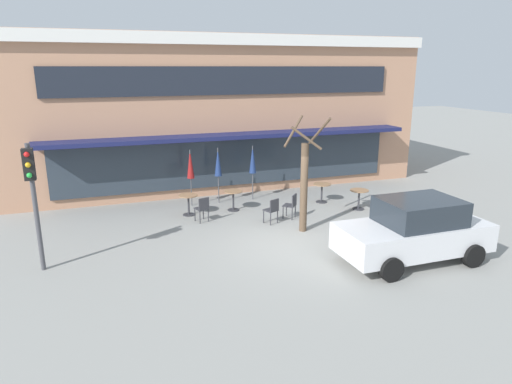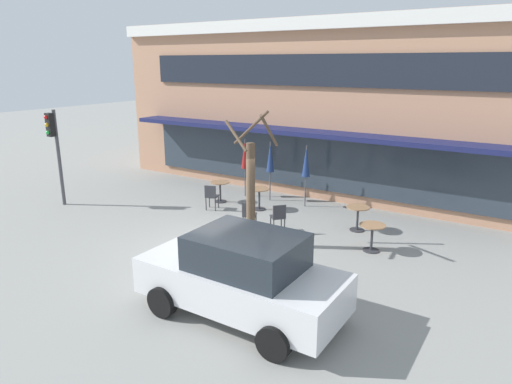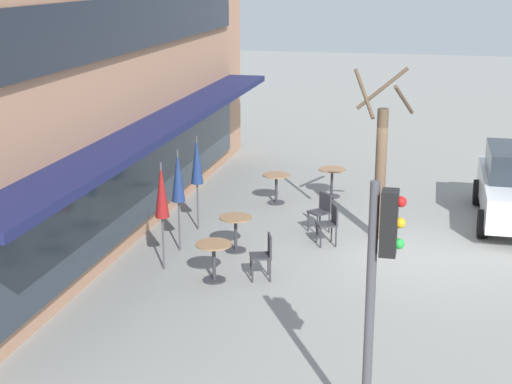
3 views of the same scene
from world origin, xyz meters
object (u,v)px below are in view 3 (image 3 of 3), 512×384
Objects in this scene: cafe_table_by_tree at (236,228)px; cafe_table_mid_patio at (332,178)px; cafe_table_near_wall at (214,255)px; cafe_table_streetside at (276,184)px; patio_umbrella_green_folded at (197,161)px; cafe_chair_1 at (264,253)px; cafe_chair_2 at (330,222)px; traffic_light_pole at (380,270)px; cafe_chair_0 at (322,209)px; patio_umbrella_corner_open at (178,177)px; street_tree at (381,164)px; patio_umbrella_cream_folded at (162,191)px.

cafe_table_by_tree is 1.00× the size of cafe_table_mid_patio.
cafe_table_near_wall is 1.00× the size of cafe_table_streetside.
cafe_chair_1 is at bearing -140.33° from patio_umbrella_green_folded.
traffic_light_pole reaches higher than cafe_chair_2.
cafe_chair_0 is (-1.94, -1.45, 0.01)m from cafe_table_streetside.
patio_umbrella_green_folded is at bearing 31.81° from traffic_light_pole.
traffic_light_pole is (-4.57, -3.41, 1.78)m from cafe_table_near_wall.
cafe_table_streetside is 3.30m from cafe_chair_2.
cafe_table_streetside is at bearing -18.39° from patio_umbrella_corner_open.
cafe_table_streetside is 0.22× the size of traffic_light_pole.
cafe_chair_0 is at bearing 19.97° from cafe_chair_2.
street_tree reaches higher than cafe_chair_1.
patio_umbrella_green_folded is 3.29m from cafe_chair_2.
patio_umbrella_cream_folded is (-4.98, 1.26, 1.11)m from cafe_table_streetside.
patio_umbrella_green_folded is (-3.34, 2.63, 1.11)m from cafe_table_mid_patio.
cafe_chair_0 reaches higher than cafe_table_near_wall.
street_tree is (3.24, -2.86, 1.16)m from cafe_table_near_wall.
street_tree reaches higher than cafe_chair_0.
cafe_table_mid_patio is at bearing 10.43° from traffic_light_pole.
street_tree is at bearing -41.46° from cafe_table_near_wall.
traffic_light_pole is at bearing -142.67° from patio_umbrella_corner_open.
cafe_table_near_wall is 1.62m from patio_umbrella_cream_folded.
patio_umbrella_green_folded is at bearing 141.82° from cafe_table_mid_patio.
patio_umbrella_cream_folded is 1.09m from patio_umbrella_corner_open.
cafe_table_near_wall and cafe_table_mid_patio have the same top height.
patio_umbrella_cream_folded reaches higher than cafe_table_streetside.
patio_umbrella_green_folded is at bearing 39.67° from cafe_chair_1.
cafe_chair_0 is 1.00× the size of cafe_chair_2.
patio_umbrella_green_folded is 2.47× the size of cafe_chair_2.
cafe_table_streetside is at bearing 18.39° from traffic_light_pole.
cafe_chair_0 is at bearing -79.69° from patio_umbrella_green_folded.
street_tree is at bearing -84.78° from patio_umbrella_green_folded.
cafe_table_streetside is 2.42m from cafe_chair_0.
cafe_table_near_wall is 5.31m from cafe_table_streetside.
cafe_table_mid_patio is at bearing -28.48° from patio_umbrella_corner_open.
cafe_table_near_wall is at bearing 108.69° from cafe_chair_1.
street_tree is at bearing -61.66° from cafe_table_by_tree.
cafe_table_by_tree is 4.74m from cafe_table_mid_patio.
cafe_table_by_tree is 3.46m from street_tree.
cafe_table_mid_patio is at bearing -4.93° from cafe_chair_1.
cafe_table_streetside is 1.00× the size of cafe_table_mid_patio.
patio_umbrella_corner_open reaches higher than cafe_chair_0.
patio_umbrella_cream_folded is 2.47× the size of cafe_chair_1.
patio_umbrella_cream_folded is at bearing -178.40° from patio_umbrella_corner_open.
cafe_table_by_tree is at bearing -77.36° from patio_umbrella_corner_open.
patio_umbrella_corner_open is 2.47× the size of cafe_chair_1.
cafe_chair_1 is at bearing -170.99° from cafe_table_streetside.
traffic_light_pole is (-9.88, -3.28, 1.78)m from cafe_table_streetside.
cafe_table_near_wall is 0.35× the size of patio_umbrella_green_folded.
patio_umbrella_cream_folded is 2.33m from cafe_chair_1.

